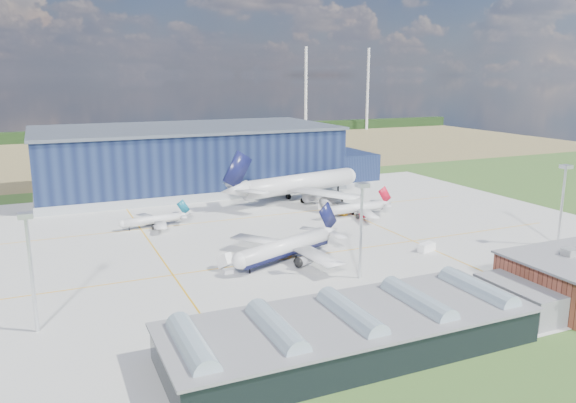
# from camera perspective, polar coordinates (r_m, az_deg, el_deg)

# --- Properties ---
(ground) EXTENTS (600.00, 600.00, 0.00)m
(ground) POSITION_cam_1_polar(r_m,az_deg,el_deg) (156.28, -1.60, -4.79)
(ground) COLOR #294B1C
(ground) RESTS_ON ground
(apron) EXTENTS (220.00, 160.00, 0.08)m
(apron) POSITION_cam_1_polar(r_m,az_deg,el_deg) (165.17, -2.93, -3.83)
(apron) COLOR #ACACA7
(apron) RESTS_ON ground
(farmland) EXTENTS (600.00, 220.00, 0.01)m
(farmland) POSITION_cam_1_polar(r_m,az_deg,el_deg) (365.37, -14.93, 4.89)
(farmland) COLOR olive
(farmland) RESTS_ON ground
(treeline) EXTENTS (600.00, 8.00, 8.00)m
(treeline) POSITION_cam_1_polar(r_m,az_deg,el_deg) (443.62, -16.66, 6.62)
(treeline) COLOR black
(treeline) RESTS_ON ground
(hangar) EXTENTS (145.00, 62.00, 26.10)m
(hangar) POSITION_cam_1_polar(r_m,az_deg,el_deg) (242.75, -9.59, 4.15)
(hangar) COLOR #101937
(hangar) RESTS_ON ground
(glass_concourse) EXTENTS (78.00, 23.00, 8.60)m
(glass_concourse) POSITION_cam_1_polar(r_m,az_deg,el_deg) (102.25, 8.14, -12.48)
(glass_concourse) COLOR black
(glass_concourse) RESTS_ON ground
(light_mast_west) EXTENTS (2.60, 2.60, 23.00)m
(light_mast_west) POSITION_cam_1_polar(r_m,az_deg,el_deg) (112.46, -24.79, -4.80)
(light_mast_west) COLOR silver
(light_mast_west) RESTS_ON ground
(light_mast_center) EXTENTS (2.60, 2.60, 23.00)m
(light_mast_center) POSITION_cam_1_polar(r_m,az_deg,el_deg) (130.65, 7.47, -1.38)
(light_mast_center) COLOR silver
(light_mast_center) RESTS_ON ground
(light_mast_east) EXTENTS (2.60, 2.60, 23.00)m
(light_mast_east) POSITION_cam_1_polar(r_m,az_deg,el_deg) (173.06, 26.19, 0.88)
(light_mast_east) COLOR silver
(light_mast_east) RESTS_ON ground
(airliner_navy) EXTENTS (50.32, 49.86, 12.68)m
(airliner_navy) POSITION_cam_1_polar(r_m,az_deg,el_deg) (143.31, -0.33, -3.77)
(airliner_navy) COLOR silver
(airliner_navy) RESTS_ON ground
(airliner_red) EXTENTS (28.83, 28.22, 9.23)m
(airliner_red) POSITION_cam_1_polar(r_m,az_deg,el_deg) (191.05, 6.72, -0.19)
(airliner_red) COLOR silver
(airliner_red) RESTS_ON ground
(airliner_widebody) EXTENTS (76.68, 75.66, 20.79)m
(airliner_widebody) POSITION_cam_1_polar(r_m,az_deg,el_deg) (213.42, 1.21, 2.83)
(airliner_widebody) COLOR silver
(airliner_widebody) RESTS_ON ground
(airliner_regional) EXTENTS (26.17, 25.72, 7.70)m
(airliner_regional) POSITION_cam_1_polar(r_m,az_deg,el_deg) (181.38, -13.64, -1.42)
(airliner_regional) COLOR silver
(airliner_regional) RESTS_ON ground
(gse_tug_a) EXTENTS (3.74, 4.30, 1.53)m
(gse_tug_a) POSITION_cam_1_polar(r_m,az_deg,el_deg) (121.37, 9.52, -9.86)
(gse_tug_a) COLOR orange
(gse_tug_a) RESTS_ON ground
(gse_tug_b) EXTENTS (3.42, 3.57, 1.29)m
(gse_tug_b) POSITION_cam_1_polar(r_m,az_deg,el_deg) (150.02, 0.08, -5.28)
(gse_tug_b) COLOR orange
(gse_tug_b) RESTS_ON ground
(gse_van_a) EXTENTS (5.70, 3.76, 2.29)m
(gse_van_a) POSITION_cam_1_polar(r_m,az_deg,el_deg) (158.14, 13.90, -4.53)
(gse_van_a) COLOR white
(gse_van_a) RESTS_ON ground
(gse_van_b) EXTENTS (5.19, 4.63, 2.21)m
(gse_van_b) POSITION_cam_1_polar(r_m,az_deg,el_deg) (201.57, 3.80, -0.48)
(gse_van_b) COLOR white
(gse_van_b) RESTS_ON ground
(gse_tug_c) EXTENTS (2.77, 3.62, 1.40)m
(gse_tug_c) POSITION_cam_1_polar(r_m,az_deg,el_deg) (193.45, 5.54, -1.20)
(gse_tug_c) COLOR orange
(gse_tug_c) RESTS_ON ground
(airstair) EXTENTS (3.16, 5.02, 2.99)m
(airstair) POSITION_cam_1_polar(r_m,az_deg,el_deg) (139.96, -6.45, -6.34)
(airstair) COLOR white
(airstair) RESTS_ON ground
(car_a) EXTENTS (3.70, 2.14, 1.18)m
(car_a) POSITION_cam_1_polar(r_m,az_deg,el_deg) (150.36, 25.84, -6.59)
(car_a) COLOR #99999E
(car_a) RESTS_ON ground
(car_b) EXTENTS (3.87, 1.63, 1.24)m
(car_b) POSITION_cam_1_polar(r_m,az_deg,el_deg) (142.69, 23.05, -7.31)
(car_b) COLOR #99999E
(car_b) RESTS_ON ground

